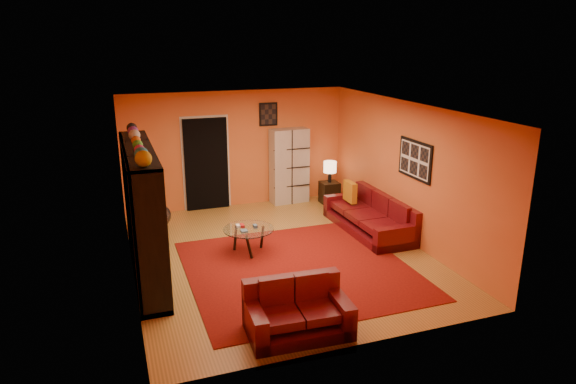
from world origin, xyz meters
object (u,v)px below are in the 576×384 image
object	(u,v)px
entertainment_unit	(143,212)
side_table	(329,193)
sofa	(373,217)
storage_cabinet	(289,166)
table_lamp	(330,168)
tv	(147,219)
loveseat	(296,311)
bowl_chair	(153,216)
coffee_table	(249,231)

from	to	relation	value
entertainment_unit	side_table	bearing A→B (deg)	29.19
entertainment_unit	sofa	world-z (taller)	entertainment_unit
storage_cabinet	side_table	world-z (taller)	storage_cabinet
table_lamp	tv	bearing A→B (deg)	-149.56
loveseat	storage_cabinet	world-z (taller)	storage_cabinet
tv	sofa	xyz separation A→B (m)	(4.36, 0.60, -0.69)
table_lamp	bowl_chair	bearing A→B (deg)	-172.78
tv	side_table	xyz separation A→B (m)	(4.26, 2.50, -0.72)
sofa	bowl_chair	distance (m)	4.37
sofa	side_table	bearing A→B (deg)	92.11
tv	coffee_table	xyz separation A→B (m)	(1.73, 0.34, -0.56)
entertainment_unit	tv	xyz separation A→B (m)	(0.05, -0.10, -0.08)
entertainment_unit	sofa	size ratio (longest dim) A/B	1.29
storage_cabinet	bowl_chair	xyz separation A→B (m)	(-3.18, -0.90, -0.55)
sofa	coffee_table	world-z (taller)	sofa
tv	table_lamp	bearing A→B (deg)	-59.56
entertainment_unit	table_lamp	bearing A→B (deg)	29.19
bowl_chair	storage_cabinet	bearing A→B (deg)	15.84
sofa	tv	bearing A→B (deg)	-173.21
entertainment_unit	sofa	xyz separation A→B (m)	(4.41, 0.50, -0.77)
loveseat	side_table	bearing A→B (deg)	-25.52
sofa	storage_cabinet	distance (m)	2.55
entertainment_unit	sofa	distance (m)	4.51
sofa	coffee_table	size ratio (longest dim) A/B	2.57
tv	sofa	distance (m)	4.46
storage_cabinet	table_lamp	world-z (taller)	storage_cabinet
coffee_table	tv	bearing A→B (deg)	-168.79
loveseat	storage_cabinet	distance (m)	5.54
sofa	storage_cabinet	bearing A→B (deg)	111.56
storage_cabinet	bowl_chair	world-z (taller)	storage_cabinet
tv	side_table	bearing A→B (deg)	-59.56
tv	loveseat	world-z (taller)	tv
entertainment_unit	loveseat	xyz separation A→B (m)	(1.70, -2.42, -0.76)
coffee_table	storage_cabinet	xyz separation A→B (m)	(1.67, 2.55, 0.45)
storage_cabinet	tv	bearing A→B (deg)	-143.75
entertainment_unit	side_table	xyz separation A→B (m)	(4.31, 2.41, -0.80)
entertainment_unit	tv	world-z (taller)	entertainment_unit
bowl_chair	side_table	bearing A→B (deg)	7.22
tv	storage_cabinet	xyz separation A→B (m)	(3.41, 2.90, -0.11)
side_table	entertainment_unit	bearing A→B (deg)	-150.81
loveseat	bowl_chair	world-z (taller)	loveseat
tv	table_lamp	distance (m)	4.94
loveseat	coffee_table	xyz separation A→B (m)	(0.09, 2.67, 0.12)
coffee_table	side_table	bearing A→B (deg)	40.54
entertainment_unit	tv	bearing A→B (deg)	-62.37
tv	table_lamp	world-z (taller)	tv
entertainment_unit	loveseat	bearing A→B (deg)	-55.00
tv	sofa	bearing A→B (deg)	-82.17
loveseat	side_table	distance (m)	5.49
entertainment_unit	storage_cabinet	world-z (taller)	entertainment_unit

